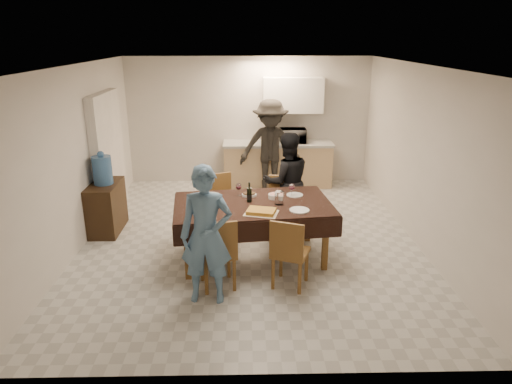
% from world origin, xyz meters
% --- Properties ---
extents(floor, '(5.00, 6.00, 0.02)m').
position_xyz_m(floor, '(0.00, 0.00, 0.00)').
color(floor, beige).
rests_on(floor, ground).
extents(ceiling, '(5.00, 6.00, 0.02)m').
position_xyz_m(ceiling, '(0.00, 0.00, 2.60)').
color(ceiling, white).
rests_on(ceiling, wall_back).
extents(wall_back, '(5.00, 0.02, 2.60)m').
position_xyz_m(wall_back, '(0.00, 3.00, 1.30)').
color(wall_back, beige).
rests_on(wall_back, floor).
extents(wall_front, '(5.00, 0.02, 2.60)m').
position_xyz_m(wall_front, '(0.00, -3.00, 1.30)').
color(wall_front, beige).
rests_on(wall_front, floor).
extents(wall_left, '(0.02, 6.00, 2.60)m').
position_xyz_m(wall_left, '(-2.50, 0.00, 1.30)').
color(wall_left, beige).
rests_on(wall_left, floor).
extents(wall_right, '(0.02, 6.00, 2.60)m').
position_xyz_m(wall_right, '(2.50, 0.00, 1.30)').
color(wall_right, beige).
rests_on(wall_right, floor).
extents(stub_partition, '(0.15, 1.40, 2.10)m').
position_xyz_m(stub_partition, '(-2.42, 1.20, 1.05)').
color(stub_partition, silver).
rests_on(stub_partition, floor).
extents(kitchen_base_cabinet, '(2.20, 0.60, 0.86)m').
position_xyz_m(kitchen_base_cabinet, '(0.60, 2.68, 0.43)').
color(kitchen_base_cabinet, tan).
rests_on(kitchen_base_cabinet, floor).
extents(kitchen_worktop, '(2.24, 0.64, 0.05)m').
position_xyz_m(kitchen_worktop, '(0.60, 2.68, 0.89)').
color(kitchen_worktop, '#9B9B96').
rests_on(kitchen_worktop, kitchen_base_cabinet).
extents(upper_cabinet, '(1.20, 0.34, 0.70)m').
position_xyz_m(upper_cabinet, '(0.90, 2.82, 1.85)').
color(upper_cabinet, white).
rests_on(upper_cabinet, wall_back).
extents(dining_table, '(2.24, 1.47, 0.83)m').
position_xyz_m(dining_table, '(0.04, -0.64, 0.79)').
color(dining_table, black).
rests_on(dining_table, floor).
extents(chair_near_left, '(0.51, 0.52, 0.51)m').
position_xyz_m(chair_near_left, '(-0.41, -1.48, 0.57)').
color(chair_near_left, brown).
rests_on(chair_near_left, floor).
extents(chair_near_right, '(0.54, 0.55, 0.50)m').
position_xyz_m(chair_near_right, '(0.49, -1.48, 0.56)').
color(chair_near_right, brown).
rests_on(chair_near_right, floor).
extents(chair_far_left, '(0.59, 0.60, 0.52)m').
position_xyz_m(chair_far_left, '(-0.41, 0.02, 0.59)').
color(chair_far_left, brown).
rests_on(chair_far_left, floor).
extents(chair_far_right, '(0.47, 0.47, 0.50)m').
position_xyz_m(chair_far_right, '(0.49, 0.02, 0.57)').
color(chair_far_right, brown).
rests_on(chair_far_right, floor).
extents(console, '(0.43, 0.85, 0.79)m').
position_xyz_m(console, '(-2.28, 0.37, 0.40)').
color(console, '#312010').
rests_on(console, floor).
extents(water_jug, '(0.29, 0.29, 0.44)m').
position_xyz_m(water_jug, '(-2.28, 0.37, 1.01)').
color(water_jug, '#4072AF').
rests_on(water_jug, console).
extents(wine_bottle, '(0.07, 0.07, 0.28)m').
position_xyz_m(wine_bottle, '(-0.01, -0.59, 0.97)').
color(wine_bottle, black).
rests_on(wine_bottle, dining_table).
extents(water_pitcher, '(0.12, 0.12, 0.18)m').
position_xyz_m(water_pitcher, '(0.39, -0.69, 0.92)').
color(water_pitcher, white).
rests_on(water_pitcher, dining_table).
extents(savoury_tart, '(0.48, 0.40, 0.05)m').
position_xyz_m(savoury_tart, '(0.14, -1.02, 0.85)').
color(savoury_tart, gold).
rests_on(savoury_tart, dining_table).
extents(salad_bowl, '(0.17, 0.17, 0.06)m').
position_xyz_m(salad_bowl, '(0.34, -0.46, 0.86)').
color(salad_bowl, silver).
rests_on(salad_bowl, dining_table).
extents(mushroom_dish, '(0.19, 0.19, 0.03)m').
position_xyz_m(mushroom_dish, '(-0.01, -0.36, 0.84)').
color(mushroom_dish, silver).
rests_on(mushroom_dish, dining_table).
extents(wine_glass_a, '(0.09, 0.09, 0.19)m').
position_xyz_m(wine_glass_a, '(-0.51, -0.89, 0.92)').
color(wine_glass_a, white).
rests_on(wine_glass_a, dining_table).
extents(wine_glass_b, '(0.09, 0.09, 0.19)m').
position_xyz_m(wine_glass_b, '(0.59, -0.39, 0.92)').
color(wine_glass_b, white).
rests_on(wine_glass_b, dining_table).
extents(wine_glass_c, '(0.08, 0.08, 0.19)m').
position_xyz_m(wine_glass_c, '(-0.16, -0.34, 0.92)').
color(wine_glass_c, white).
rests_on(wine_glass_c, dining_table).
extents(plate_near_left, '(0.26, 0.26, 0.02)m').
position_xyz_m(plate_near_left, '(-0.56, -0.94, 0.83)').
color(plate_near_left, silver).
rests_on(plate_near_left, dining_table).
extents(plate_near_right, '(0.26, 0.26, 0.02)m').
position_xyz_m(plate_near_right, '(0.64, -0.94, 0.83)').
color(plate_near_right, silver).
rests_on(plate_near_right, dining_table).
extents(plate_far_left, '(0.28, 0.28, 0.02)m').
position_xyz_m(plate_far_left, '(-0.56, -0.34, 0.83)').
color(plate_far_left, silver).
rests_on(plate_far_left, dining_table).
extents(plate_far_right, '(0.23, 0.23, 0.01)m').
position_xyz_m(plate_far_right, '(0.64, -0.34, 0.83)').
color(plate_far_right, silver).
rests_on(plate_far_right, dining_table).
extents(microwave, '(0.52, 0.35, 0.29)m').
position_xyz_m(microwave, '(0.91, 2.68, 1.05)').
color(microwave, white).
rests_on(microwave, kitchen_worktop).
extents(person_near, '(0.62, 0.42, 1.65)m').
position_xyz_m(person_near, '(-0.51, -1.69, 0.82)').
color(person_near, '#52789C').
rests_on(person_near, floor).
extents(person_far, '(0.86, 0.73, 1.58)m').
position_xyz_m(person_far, '(0.59, 0.41, 0.79)').
color(person_far, black).
rests_on(person_far, floor).
extents(person_kitchen, '(1.19, 0.69, 1.85)m').
position_xyz_m(person_kitchen, '(0.42, 2.23, 0.92)').
color(person_kitchen, black).
rests_on(person_kitchen, floor).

